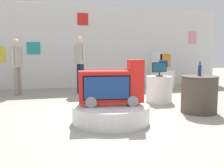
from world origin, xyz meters
TOP-DOWN VIEW (x-y plane):
  - ground_plane at (0.00, 0.00)m, footprint 30.00×30.00m
  - back_wall_display at (0.01, 4.93)m, footprint 11.44×0.13m
  - main_display_pedestal at (-0.07, -0.12)m, footprint 1.42×1.42m
  - novelty_firetruck_tv at (-0.05, -0.13)m, footprint 1.20×0.50m
  - display_pedestal_left_rear at (2.85, 3.77)m, footprint 0.86×0.86m
  - tv_on_left_rear at (2.85, 3.77)m, footprint 0.42×0.22m
  - display_pedestal_center_rear at (1.64, 1.48)m, footprint 0.68×0.68m
  - tv_on_center_rear at (1.64, 1.48)m, footprint 0.44×0.19m
  - side_table_round at (1.96, 0.16)m, footprint 0.78×0.78m
  - bottle_on_side_table at (2.00, 0.25)m, footprint 0.07×0.07m
  - shopper_browsing_near_truck at (-0.19, 3.32)m, footprint 0.34×0.52m
  - shopper_browsing_rear at (-2.08, 3.56)m, footprint 0.33×0.53m

SIDE VIEW (x-z plane):
  - ground_plane at x=0.00m, z-range 0.00..0.00m
  - main_display_pedestal at x=-0.07m, z-range 0.00..0.32m
  - display_pedestal_left_rear at x=2.85m, z-range 0.00..0.68m
  - display_pedestal_center_rear at x=1.64m, z-range 0.00..0.68m
  - side_table_round at x=1.96m, z-range 0.01..0.80m
  - novelty_firetruck_tv at x=-0.05m, z-range 0.25..1.08m
  - tv_on_left_rear at x=2.85m, z-range 0.69..1.05m
  - tv_on_center_rear at x=1.64m, z-range 0.70..1.07m
  - bottle_on_side_table at x=2.00m, z-range 0.76..1.07m
  - shopper_browsing_rear at x=-2.08m, z-range 0.15..1.85m
  - shopper_browsing_near_truck at x=-0.19m, z-range 0.16..1.95m
  - back_wall_display at x=0.01m, z-range 0.00..3.08m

